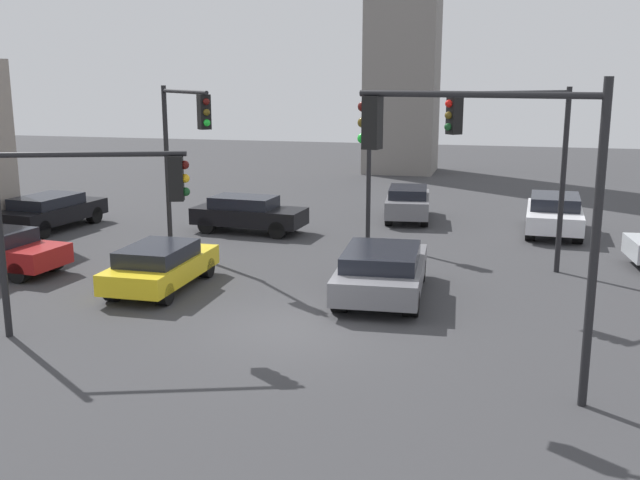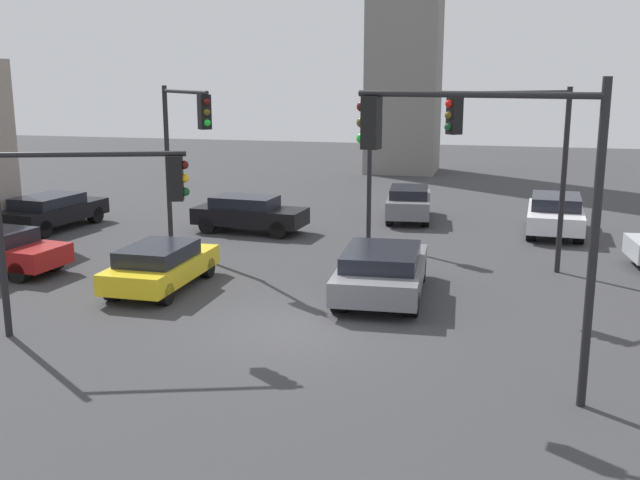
# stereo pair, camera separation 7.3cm
# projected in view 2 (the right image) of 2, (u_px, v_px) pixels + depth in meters

# --- Properties ---
(ground_plane) EXTENTS (97.38, 97.38, 0.00)m
(ground_plane) POSITION_uv_depth(u_px,v_px,m) (296.00, 328.00, 17.32)
(ground_plane) COLOR #38383A
(traffic_light_0) EXTENTS (4.08, 1.54, 4.51)m
(traffic_light_0) POSITION_uv_depth(u_px,v_px,m) (92.00, 197.00, 16.28)
(traffic_light_0) COLOR black
(traffic_light_0) RESTS_ON ground_plane
(traffic_light_1) EXTENTS (0.34, 0.47, 5.32)m
(traffic_light_1) POSITION_uv_depth(u_px,v_px,m) (370.00, 138.00, 25.46)
(traffic_light_1) COLOR black
(traffic_light_1) RESTS_ON ground_plane
(traffic_light_2) EXTENTS (3.37, 3.21, 5.51)m
(traffic_light_2) POSITION_uv_depth(u_px,v_px,m) (514.00, 141.00, 20.41)
(traffic_light_2) COLOR black
(traffic_light_2) RESTS_ON ground_plane
(traffic_light_3) EXTENTS (4.44, 1.12, 5.81)m
(traffic_light_3) POSITION_uv_depth(u_px,v_px,m) (483.00, 171.00, 13.20)
(traffic_light_3) COLOR black
(traffic_light_3) RESTS_ON ground_plane
(traffic_light_4) EXTENTS (2.80, 2.85, 5.51)m
(traffic_light_4) POSITION_uv_depth(u_px,v_px,m) (184.00, 135.00, 23.01)
(traffic_light_4) COLOR black
(traffic_light_4) RESTS_ON ground_plane
(car_1) EXTENTS (2.45, 4.85, 1.35)m
(car_1) POSITION_uv_depth(u_px,v_px,m) (382.00, 270.00, 19.69)
(car_1) COLOR slate
(car_1) RESTS_ON ground_plane
(car_3) EXTENTS (2.10, 4.16, 1.38)m
(car_3) POSITION_uv_depth(u_px,v_px,m) (409.00, 202.00, 30.21)
(car_3) COLOR slate
(car_3) RESTS_ON ground_plane
(car_4) EXTENTS (2.37, 4.69, 1.35)m
(car_4) POSITION_uv_depth(u_px,v_px,m) (52.00, 210.00, 28.38)
(car_4) COLOR black
(car_4) RESTS_ON ground_plane
(car_5) EXTENTS (1.79, 4.09, 1.28)m
(car_5) POSITION_uv_depth(u_px,v_px,m) (161.00, 265.00, 20.39)
(car_5) COLOR yellow
(car_5) RESTS_ON ground_plane
(car_6) EXTENTS (2.16, 4.46, 1.43)m
(car_6) POSITION_uv_depth(u_px,v_px,m) (555.00, 214.00, 27.55)
(car_6) COLOR silver
(car_6) RESTS_ON ground_plane
(car_8) EXTENTS (4.34, 2.01, 1.37)m
(car_8) POSITION_uv_depth(u_px,v_px,m) (249.00, 213.00, 27.80)
(car_8) COLOR black
(car_8) RESTS_ON ground_plane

